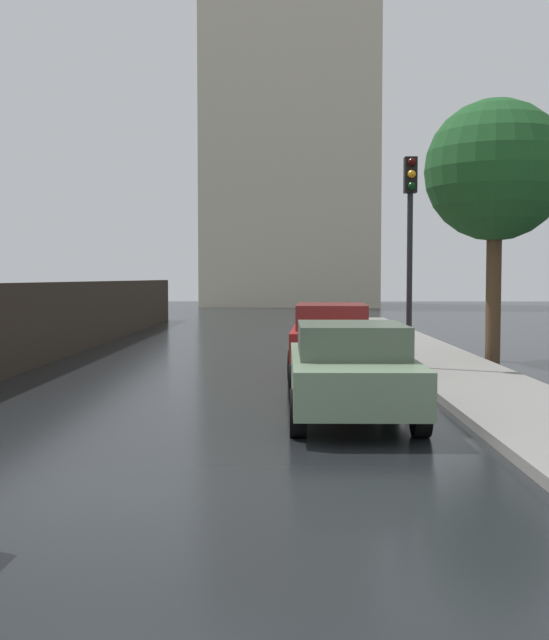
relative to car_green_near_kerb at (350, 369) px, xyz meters
The scene contains 6 objects.
ground 4.75m from the car_green_near_kerb, 121.17° to the right, with size 120.00×120.00×0.00m, color black.
car_green_near_kerb is the anchor object (origin of this frame).
car_red_far_ahead 4.98m from the car_green_near_kerb, 89.87° to the left, with size 1.87×4.17×1.51m.
traffic_light 6.02m from the car_green_near_kerb, 72.06° to the left, with size 0.26×0.39×4.46m.
street_tree_near 9.57m from the car_green_near_kerb, 61.76° to the left, with size 3.42×3.42×6.37m.
distant_tower 48.22m from the car_green_near_kerb, 90.31° to the left, with size 13.44×12.20×29.45m.
Camera 1 is at (1.48, -7.31, 2.06)m, focal length 43.52 mm.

